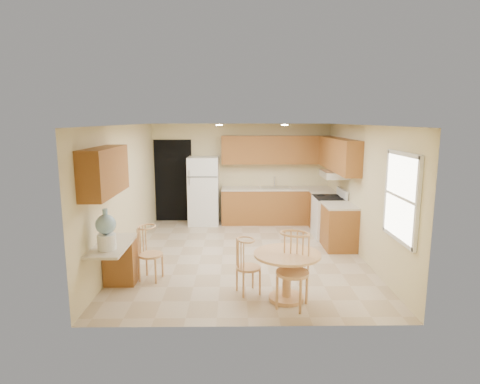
{
  "coord_description": "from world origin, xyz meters",
  "views": [
    {
      "loc": [
        -0.17,
        -7.47,
        2.6
      ],
      "look_at": [
        -0.07,
        0.3,
        1.19
      ],
      "focal_mm": 30.0,
      "sensor_mm": 36.0,
      "label": 1
    }
  ],
  "objects_px": {
    "dining_table": "(287,269)",
    "chair_desk": "(149,249)",
    "chair_table_b": "(294,266)",
    "water_crock": "(106,231)",
    "refrigerator": "(204,191)",
    "chair_table_a": "(248,262)",
    "stove": "(329,217)"
  },
  "relations": [
    {
      "from": "refrigerator",
      "to": "water_crock",
      "type": "height_order",
      "value": "refrigerator"
    },
    {
      "from": "dining_table",
      "to": "chair_table_a",
      "type": "relative_size",
      "value": 1.14
    },
    {
      "from": "chair_table_b",
      "to": "water_crock",
      "type": "relative_size",
      "value": 1.78
    },
    {
      "from": "stove",
      "to": "chair_table_a",
      "type": "distance_m",
      "value": 3.55
    },
    {
      "from": "chair_table_b",
      "to": "chair_desk",
      "type": "height_order",
      "value": "chair_table_b"
    },
    {
      "from": "stove",
      "to": "water_crock",
      "type": "distance_m",
      "value": 5.05
    },
    {
      "from": "stove",
      "to": "chair_table_a",
      "type": "relative_size",
      "value": 1.29
    },
    {
      "from": "stove",
      "to": "water_crock",
      "type": "relative_size",
      "value": 1.84
    },
    {
      "from": "dining_table",
      "to": "water_crock",
      "type": "height_order",
      "value": "water_crock"
    },
    {
      "from": "chair_table_a",
      "to": "dining_table",
      "type": "bearing_deg",
      "value": 51.91
    },
    {
      "from": "refrigerator",
      "to": "chair_desk",
      "type": "bearing_deg",
      "value": -99.25
    },
    {
      "from": "stove",
      "to": "chair_table_a",
      "type": "bearing_deg",
      "value": -122.31
    },
    {
      "from": "dining_table",
      "to": "chair_desk",
      "type": "xyz_separation_m",
      "value": [
        -2.13,
        0.7,
        0.08
      ]
    },
    {
      "from": "chair_table_a",
      "to": "chair_desk",
      "type": "relative_size",
      "value": 0.94
    },
    {
      "from": "stove",
      "to": "refrigerator",
      "type": "bearing_deg",
      "value": 157.01
    },
    {
      "from": "chair_table_a",
      "to": "water_crock",
      "type": "xyz_separation_m",
      "value": [
        -2.03,
        -0.13,
        0.52
      ]
    },
    {
      "from": "chair_table_a",
      "to": "chair_desk",
      "type": "bearing_deg",
      "value": -129.53
    },
    {
      "from": "refrigerator",
      "to": "chair_table_b",
      "type": "xyz_separation_m",
      "value": [
        1.58,
        -4.7,
        -0.2
      ]
    },
    {
      "from": "chair_table_b",
      "to": "water_crock",
      "type": "distance_m",
      "value": 2.68
    },
    {
      "from": "stove",
      "to": "water_crock",
      "type": "height_order",
      "value": "water_crock"
    },
    {
      "from": "chair_table_a",
      "to": "chair_table_b",
      "type": "bearing_deg",
      "value": 30.11
    },
    {
      "from": "stove",
      "to": "dining_table",
      "type": "bearing_deg",
      "value": -113.02
    },
    {
      "from": "refrigerator",
      "to": "chair_table_a",
      "type": "height_order",
      "value": "refrigerator"
    },
    {
      "from": "water_crock",
      "to": "dining_table",
      "type": "bearing_deg",
      "value": -0.77
    },
    {
      "from": "chair_table_a",
      "to": "chair_desk",
      "type": "xyz_separation_m",
      "value": [
        -1.58,
        0.53,
        0.03
      ]
    },
    {
      "from": "dining_table",
      "to": "chair_desk",
      "type": "height_order",
      "value": "chair_desk"
    },
    {
      "from": "chair_desk",
      "to": "water_crock",
      "type": "relative_size",
      "value": 1.51
    },
    {
      "from": "chair_table_a",
      "to": "water_crock",
      "type": "bearing_deg",
      "value": -107.17
    },
    {
      "from": "dining_table",
      "to": "water_crock",
      "type": "distance_m",
      "value": 2.64
    },
    {
      "from": "stove",
      "to": "chair_desk",
      "type": "height_order",
      "value": "stove"
    },
    {
      "from": "dining_table",
      "to": "chair_table_b",
      "type": "distance_m",
      "value": 0.36
    },
    {
      "from": "chair_desk",
      "to": "water_crock",
      "type": "height_order",
      "value": "water_crock"
    }
  ]
}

